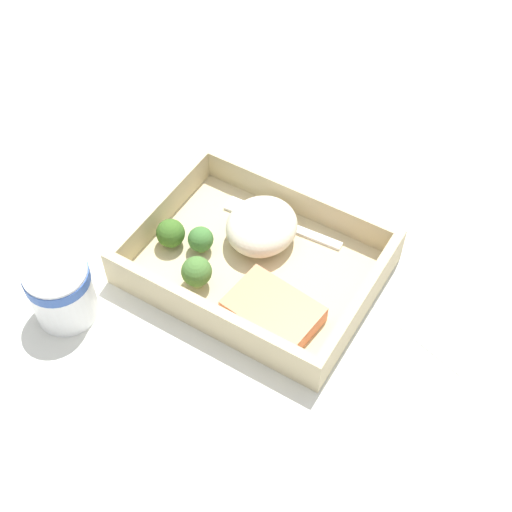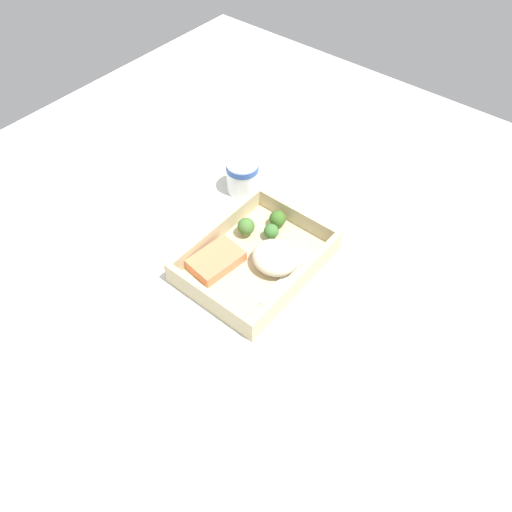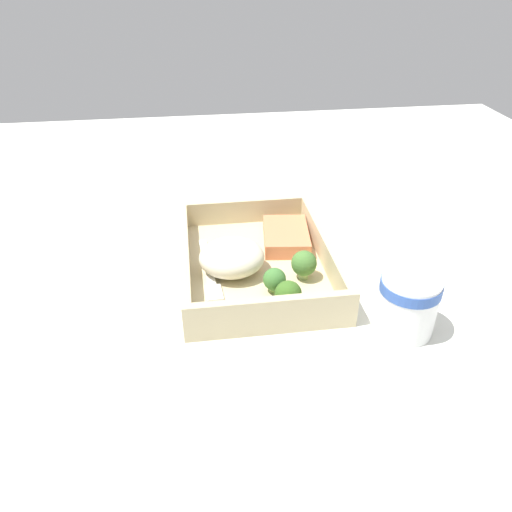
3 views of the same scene
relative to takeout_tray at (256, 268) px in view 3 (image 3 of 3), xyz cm
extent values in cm
cube|color=silver|center=(0.00, 0.00, -1.60)|extent=(160.00, 160.00, 2.00)
cube|color=#C4B48A|center=(0.00, 0.00, 0.00)|extent=(28.47, 21.55, 1.20)
cube|color=#C4B48A|center=(0.00, -10.17, 2.58)|extent=(28.47, 1.20, 3.95)
cube|color=#C4B48A|center=(0.00, 10.17, 2.58)|extent=(28.47, 1.20, 3.95)
cube|color=#C4B48A|center=(-13.63, 0.00, 2.58)|extent=(1.20, 19.15, 3.95)
cube|color=#C4B48A|center=(13.63, 0.00, 2.58)|extent=(1.20, 19.15, 3.95)
cube|color=#E97F53|center=(-5.58, 5.52, 1.76)|extent=(10.92, 8.01, 2.32)
ellipsoid|color=beige|center=(1.40, -3.64, 3.05)|extent=(8.46, 9.27, 4.90)
cylinder|color=#80A452|center=(6.82, 1.54, 1.15)|extent=(1.18, 1.18, 1.10)
sphere|color=#3E7333|center=(6.82, 1.54, 2.55)|extent=(3.11, 3.11, 3.11)
cylinder|color=#8CA561|center=(4.27, 6.10, 1.33)|extent=(1.36, 1.36, 1.46)
sphere|color=#477633|center=(4.27, 6.10, 3.04)|extent=(3.58, 3.58, 3.58)
cylinder|color=#749A5C|center=(10.41, 2.68, 1.13)|extent=(1.34, 1.34, 1.06)
sphere|color=#3B6623|center=(10.41, 2.68, 2.63)|extent=(3.51, 3.51, 3.51)
cube|color=white|center=(-1.42, -7.08, 0.82)|extent=(12.44, 1.86, 0.44)
cube|color=white|center=(6.47, -6.60, 0.82)|extent=(3.53, 2.41, 0.44)
cylinder|color=white|center=(15.43, 16.45, 3.28)|extent=(7.10, 7.10, 7.75)
cylinder|color=#3356A8|center=(15.43, 16.45, 6.06)|extent=(7.31, 7.31, 1.40)
cube|color=white|center=(-23.82, -8.08, -0.48)|extent=(13.94, 18.11, 0.24)
camera|label=1|loc=(-27.16, 44.84, 67.94)|focal=50.00mm
camera|label=2|loc=(-49.13, -40.03, 76.45)|focal=35.00mm
camera|label=3|loc=(60.53, -8.52, 40.61)|focal=35.00mm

